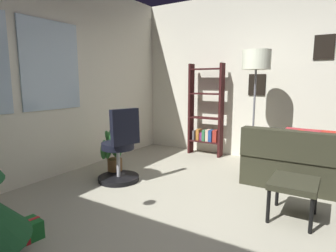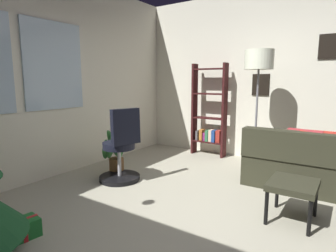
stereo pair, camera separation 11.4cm
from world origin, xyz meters
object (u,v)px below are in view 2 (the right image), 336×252
object	(u,v)px
office_chair	(121,153)
floor_lamp	(259,67)
couch	(336,167)
gift_box_green	(21,229)
footstool	(293,187)
bookshelf	(209,116)
potted_plant	(114,152)

from	to	relation	value
office_chair	floor_lamp	bearing A→B (deg)	-42.95
couch	gift_box_green	distance (m)	3.60
footstool	office_chair	world-z (taller)	office_chair
couch	office_chair	distance (m)	2.78
bookshelf	potted_plant	distance (m)	1.92
office_chair	potted_plant	bearing A→B (deg)	59.73
office_chair	bookshelf	xyz separation A→B (m)	(1.92, -0.39, 0.33)
couch	bookshelf	distance (m)	2.20
gift_box_green	couch	bearing A→B (deg)	-37.83
couch	potted_plant	bearing A→B (deg)	112.05
floor_lamp	footstool	bearing A→B (deg)	-150.26
bookshelf	office_chair	bearing A→B (deg)	168.56
potted_plant	floor_lamp	bearing A→B (deg)	-52.40
couch	potted_plant	size ratio (longest dim) A/B	2.73
couch	gift_box_green	bearing A→B (deg)	142.17
gift_box_green	potted_plant	xyz separation A→B (m)	(1.72, 0.56, 0.24)
office_chair	floor_lamp	size ratio (longest dim) A/B	0.56
potted_plant	office_chair	bearing A→B (deg)	-120.27
floor_lamp	office_chair	bearing A→B (deg)	137.05
gift_box_green	office_chair	size ratio (longest dim) A/B	0.31
potted_plant	bookshelf	bearing A→B (deg)	-21.80
potted_plant	footstool	bearing A→B (deg)	-91.51
bookshelf	potted_plant	bearing A→B (deg)	158.20
office_chair	bookshelf	world-z (taller)	bookshelf
gift_box_green	bookshelf	distance (m)	3.52
floor_lamp	couch	bearing A→B (deg)	-99.16
gift_box_green	potted_plant	distance (m)	1.82
potted_plant	gift_box_green	bearing A→B (deg)	-162.00
gift_box_green	office_chair	distance (m)	1.59
bookshelf	potted_plant	world-z (taller)	bookshelf
footstool	office_chair	bearing A→B (deg)	93.07
gift_box_green	bookshelf	world-z (taller)	bookshelf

